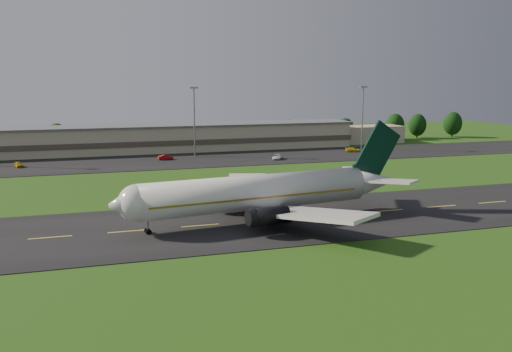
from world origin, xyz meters
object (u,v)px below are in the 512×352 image
object	(u,v)px
service_vehicle_a	(18,164)
service_vehicle_c	(277,157)
light_mast_east	(363,110)
terminal	(189,138)
light_mast_centre	(194,113)
service_vehicle_b	(165,157)
service_vehicle_d	(353,150)
airliner	(260,193)

from	to	relation	value
service_vehicle_a	service_vehicle_c	bearing A→B (deg)	-22.56
light_mast_east	service_vehicle_a	world-z (taller)	light_mast_east
terminal	light_mast_centre	world-z (taller)	light_mast_centre
terminal	service_vehicle_c	bearing A→B (deg)	-56.86
terminal	light_mast_east	distance (m)	56.67
terminal	service_vehicle_b	world-z (taller)	terminal
terminal	service_vehicle_d	bearing A→B (deg)	-24.53
light_mast_east	service_vehicle_c	distance (m)	38.62
airliner	service_vehicle_b	distance (m)	75.01
airliner	service_vehicle_d	world-z (taller)	airliner
service_vehicle_d	light_mast_east	bearing A→B (deg)	-22.43
service_vehicle_a	service_vehicle_d	xyz separation A→B (m)	(96.90, 1.40, -0.03)
terminal	service_vehicle_b	xyz separation A→B (m)	(-10.91, -21.25, -3.20)
light_mast_east	service_vehicle_a	xyz separation A→B (m)	(-102.85, -6.97, -11.94)
light_mast_centre	service_vehicle_d	xyz separation A→B (m)	(49.05, -5.57, -11.97)
airliner	light_mast_east	xyz separation A→B (m)	(61.12, 79.89, 8.08)
light_mast_centre	service_vehicle_d	world-z (taller)	light_mast_centre
service_vehicle_c	light_mast_centre	bearing A→B (deg)	176.37
airliner	light_mast_east	world-z (taller)	light_mast_east
airliner	light_mast_centre	distance (m)	80.53
service_vehicle_b	service_vehicle_d	size ratio (longest dim) A/B	0.91
service_vehicle_b	service_vehicle_c	bearing A→B (deg)	-110.50
terminal	service_vehicle_a	world-z (taller)	terminal
terminal	light_mast_east	bearing A→B (deg)	-16.80
service_vehicle_a	terminal	bearing A→B (deg)	8.24
airliner	service_vehicle_c	distance (m)	71.58
service_vehicle_a	service_vehicle_c	xyz separation A→B (m)	(68.79, -6.77, -0.01)
terminal	service_vehicle_d	size ratio (longest dim) A/B	31.32
light_mast_centre	light_mast_east	xyz separation A→B (m)	(55.00, 0.00, 0.00)
airliner	service_vehicle_d	distance (m)	92.65
terminal	light_mast_east	size ratio (longest dim) A/B	7.13
terminal	service_vehicle_b	distance (m)	24.10
terminal	service_vehicle_d	xyz separation A→B (m)	(47.65, -21.75, -3.22)
service_vehicle_b	service_vehicle_d	world-z (taller)	service_vehicle_b
service_vehicle_b	airliner	bearing A→B (deg)	178.00
service_vehicle_c	service_vehicle_d	xyz separation A→B (m)	(28.11, 8.17, -0.02)
light_mast_centre	service_vehicle_a	bearing A→B (deg)	-171.71
service_vehicle_a	service_vehicle_b	size ratio (longest dim) A/B	0.98
service_vehicle_a	service_vehicle_d	distance (m)	96.91
terminal	light_mast_east	world-z (taller)	light_mast_east
airliner	service_vehicle_c	xyz separation A→B (m)	(27.06, 66.16, -3.87)
service_vehicle_b	service_vehicle_c	size ratio (longest dim) A/B	0.84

